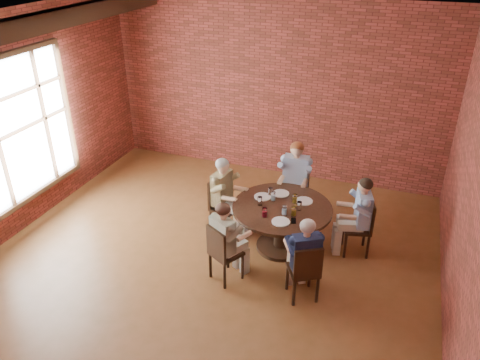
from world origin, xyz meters
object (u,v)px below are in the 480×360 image
(diner_a, at_px, (358,217))
(diner_d, at_px, (226,242))
(dining_table, at_px, (282,219))
(chair_a, at_px, (362,225))
(chair_c, at_px, (221,203))
(chair_d, at_px, (222,252))
(chair_e, at_px, (305,270))
(chair_b, at_px, (295,187))
(diner_e, at_px, (304,259))
(diner_b, at_px, (295,181))
(smartphone, at_px, (293,221))
(diner_c, at_px, (225,196))

(diner_a, bearing_deg, diner_d, -67.86)
(dining_table, xyz_separation_m, chair_a, (1.16, 0.32, -0.04))
(diner_a, distance_m, chair_c, 2.16)
(diner_a, relative_size, chair_c, 1.39)
(chair_d, relative_size, diner_d, 0.71)
(diner_a, bearing_deg, dining_table, -90.00)
(diner_d, distance_m, chair_e, 1.14)
(chair_b, height_order, diner_e, diner_e)
(chair_e, bearing_deg, diner_b, -102.61)
(diner_d, bearing_deg, diner_b, -74.43)
(diner_b, bearing_deg, diner_a, -34.59)
(dining_table, relative_size, chair_e, 1.69)
(chair_e, height_order, diner_e, diner_e)
(diner_b, height_order, smartphone, diner_b)
(chair_c, bearing_deg, dining_table, -90.00)
(diner_c, distance_m, diner_e, 1.90)
(diner_a, xyz_separation_m, chair_c, (-2.15, -0.13, -0.13))
(dining_table, relative_size, smartphone, 10.77)
(chair_c, xyz_separation_m, smartphone, (1.32, -0.50, 0.26))
(dining_table, xyz_separation_m, chair_d, (-0.56, -1.01, -0.04))
(dining_table, relative_size, diner_c, 1.16)
(chair_c, relative_size, diner_c, 0.71)
(chair_a, height_order, chair_d, chair_a)
(dining_table, xyz_separation_m, diner_c, (-0.98, 0.17, 0.11))
(dining_table, xyz_separation_m, chair_e, (0.60, -1.01, -0.04))
(diner_b, distance_m, chair_d, 2.08)
(chair_d, bearing_deg, diner_b, -74.96)
(diner_c, bearing_deg, chair_a, -76.19)
(chair_d, bearing_deg, diner_e, -147.54)
(chair_b, bearing_deg, chair_c, -141.10)
(chair_b, height_order, diner_d, diner_d)
(chair_c, height_order, diner_c, diner_c)
(chair_b, bearing_deg, smartphone, -80.64)
(chair_c, height_order, diner_e, diner_e)
(diner_a, bearing_deg, chair_b, -139.82)
(chair_d, xyz_separation_m, diner_d, (0.04, 0.06, 0.13))
(chair_e, bearing_deg, dining_table, -90.00)
(dining_table, bearing_deg, diner_d, -119.08)
(chair_c, distance_m, diner_c, 0.17)
(chair_a, height_order, diner_d, diner_d)
(chair_a, xyz_separation_m, chair_b, (-1.23, 0.76, 0.02))
(diner_a, xyz_separation_m, chair_d, (-1.65, -1.31, -0.15))
(chair_a, distance_m, chair_c, 2.23)
(diner_d, bearing_deg, chair_e, -153.89)
(chair_c, bearing_deg, chair_a, -76.67)
(chair_b, distance_m, diner_c, 1.31)
(diner_a, xyz_separation_m, chair_b, (-1.15, 0.78, -0.12))
(diner_d, bearing_deg, smartphone, -112.35)
(chair_b, relative_size, chair_d, 1.07)
(chair_a, distance_m, diner_a, 0.16)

